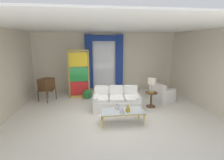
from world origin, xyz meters
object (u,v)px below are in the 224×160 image
(round_side_table, at_px, (151,98))
(peacock_figurine, at_px, (87,95))
(bottle_amber_squat, at_px, (122,111))
(bottle_blue_decanter, at_px, (117,107))
(couch_white_long, at_px, (116,100))
(stained_glass_divider, at_px, (79,75))
(table_lamp_brass, at_px, (152,82))
(vintage_tv, at_px, (46,84))
(armchair_white, at_px, (161,95))
(coffee_table, at_px, (122,112))
(bottle_crystal_tall, at_px, (128,109))

(round_side_table, bearing_deg, peacock_figurine, 154.12)
(bottle_amber_squat, bearing_deg, bottle_blue_decanter, 105.37)
(bottle_amber_squat, distance_m, peacock_figurine, 2.85)
(couch_white_long, xyz_separation_m, bottle_amber_squat, (-0.05, -1.46, 0.18))
(couch_white_long, xyz_separation_m, stained_glass_divider, (-1.50, 1.47, 0.75))
(bottle_blue_decanter, height_order, table_lamp_brass, table_lamp_brass)
(peacock_figurine, height_order, table_lamp_brass, table_lamp_brass)
(stained_glass_divider, bearing_deg, vintage_tv, -170.87)
(armchair_white, xyz_separation_m, stained_glass_divider, (-3.58, 0.92, 0.77))
(coffee_table, relative_size, armchair_white, 1.26)
(coffee_table, xyz_separation_m, table_lamp_brass, (1.39, 1.19, 0.65))
(couch_white_long, bearing_deg, vintage_tv, 156.80)
(bottle_blue_decanter, height_order, armchair_white, armchair_white)
(couch_white_long, distance_m, vintage_tv, 3.18)
(armchair_white, distance_m, peacock_figurine, 3.28)
(bottle_crystal_tall, relative_size, table_lamp_brass, 0.41)
(vintage_tv, relative_size, table_lamp_brass, 2.36)
(couch_white_long, xyz_separation_m, bottle_crystal_tall, (0.15, -1.35, 0.18))
(bottle_crystal_tall, relative_size, peacock_figurine, 0.39)
(stained_glass_divider, bearing_deg, bottle_blue_decanter, -62.19)
(coffee_table, xyz_separation_m, stained_glass_divider, (-1.50, 2.72, 0.68))
(bottle_blue_decanter, xyz_separation_m, peacock_figurine, (-1.00, 2.28, -0.26))
(coffee_table, bearing_deg, bottle_amber_squat, -100.97)
(bottle_blue_decanter, distance_m, stained_glass_divider, 2.97)
(round_side_table, bearing_deg, bottle_crystal_tall, -133.82)
(bottle_crystal_tall, xyz_separation_m, round_side_table, (1.23, 1.29, -0.13))
(stained_glass_divider, bearing_deg, peacock_figurine, -40.14)
(stained_glass_divider, bearing_deg, bottle_amber_squat, -63.54)
(peacock_figurine, distance_m, table_lamp_brass, 2.92)
(peacock_figurine, xyz_separation_m, round_side_table, (2.53, -1.23, 0.14))
(peacock_figurine, xyz_separation_m, table_lamp_brass, (2.53, -1.23, 0.81))
(bottle_amber_squat, relative_size, armchair_white, 0.21)
(bottle_amber_squat, distance_m, table_lamp_brass, 2.07)
(vintage_tv, xyz_separation_m, round_side_table, (4.28, -1.31, -0.37))
(bottle_amber_squat, bearing_deg, peacock_figurine, 112.66)
(coffee_table, xyz_separation_m, bottle_amber_squat, (-0.04, -0.21, 0.11))
(couch_white_long, height_order, peacock_figurine, couch_white_long)
(couch_white_long, distance_m, bottle_blue_decanter, 1.14)
(couch_white_long, relative_size, table_lamp_brass, 3.21)
(vintage_tv, distance_m, stained_glass_divider, 1.45)
(couch_white_long, bearing_deg, round_side_table, -2.71)
(peacock_figurine, bearing_deg, coffee_table, -64.83)
(coffee_table, bearing_deg, stained_glass_divider, 118.83)
(couch_white_long, bearing_deg, bottle_blue_decanter, -97.16)
(coffee_table, relative_size, table_lamp_brass, 2.36)
(bottle_crystal_tall, relative_size, armchair_white, 0.22)
(couch_white_long, relative_size, armchair_white, 1.72)
(bottle_amber_squat, xyz_separation_m, armchair_white, (2.13, 2.00, -0.20))
(armchair_white, height_order, table_lamp_brass, table_lamp_brass)
(bottle_amber_squat, distance_m, armchair_white, 2.93)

